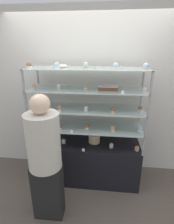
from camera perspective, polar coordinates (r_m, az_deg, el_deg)
The scene contains 39 objects.
ground_plane at distance 3.08m, azimuth -0.00°, elevation -20.57°, with size 20.00×20.00×0.00m, color brown.
back_wall at distance 2.83m, azimuth 0.89°, elevation 5.58°, with size 8.00×0.05×2.60m.
display_base at distance 2.88m, azimuth -0.00°, elevation -15.66°, with size 1.58×0.52×0.65m.
display_riser_lower at distance 2.58m, azimuth -0.00°, elevation -4.96°, with size 1.58×0.52×0.28m.
display_riser_middle at distance 2.48m, azimuth -0.00°, elevation 0.90°, with size 1.58×0.52×0.28m.
display_riser_upper at distance 2.40m, azimuth -0.00°, elevation 7.21°, with size 1.58×0.52×0.28m.
display_riser_top at distance 2.35m, azimuth -0.00°, elevation 13.86°, with size 1.58×0.52×0.28m.
layer_cake_centerpiece at distance 2.70m, azimuth 2.40°, elevation -8.49°, with size 0.18×0.18×0.14m.
sheet_cake_frosted at distance 2.35m, azimuth 6.90°, elevation 7.90°, with size 0.26×0.16×0.06m.
cupcake_0 at distance 2.80m, azimuth -15.66°, elevation -8.99°, with size 0.06×0.06×0.07m.
cupcake_1 at distance 2.70m, azimuth -7.69°, elevation -9.46°, with size 0.06×0.06×0.07m.
cupcake_2 at distance 2.60m, azimuth 7.94°, elevation -10.76°, with size 0.06×0.06×0.07m.
cupcake_3 at distance 2.60m, azimuth 15.96°, elevation -11.34°, with size 0.06×0.06×0.07m.
price_tag_0 at distance 2.49m, azimuth -1.20°, elevation -12.33°, with size 0.04×0.00×0.04m.
cupcake_4 at distance 2.67m, azimuth -16.08°, elevation -3.73°, with size 0.07×0.07×0.08m.
cupcake_5 at distance 2.50m, azimuth -8.91°, elevation -4.81°, with size 0.07×0.07×0.08m.
cupcake_6 at distance 2.48m, azimuth 0.02°, elevation -4.70°, with size 0.07×0.07×0.08m.
cupcake_7 at distance 2.46m, azimuth 8.39°, elevation -5.23°, with size 0.07×0.07×0.08m.
cupcake_8 at distance 2.52m, azimuth 16.85°, elevation -5.25°, with size 0.07×0.07×0.08m.
price_tag_1 at distance 2.38m, azimuth -4.99°, elevation -6.38°, with size 0.04×0.00×0.04m.
cupcake_9 at distance 2.58m, azimuth -16.47°, elevation 1.99°, with size 0.06×0.06×0.07m.
cupcake_10 at distance 2.42m, azimuth -8.90°, elevation 1.41°, with size 0.06×0.06×0.07m.
cupcake_11 at distance 2.34m, azimuth -0.36°, elevation 1.07°, with size 0.06×0.06×0.07m.
cupcake_12 at distance 2.31m, azimuth 8.44°, elevation 0.58°, with size 0.06×0.06×0.07m.
cupcake_13 at distance 2.45m, azimuth 16.95°, elevation 1.01°, with size 0.06×0.06×0.07m.
price_tag_2 at distance 2.30m, azimuth -8.94°, elevation 0.09°, with size 0.04×0.00×0.04m.
cupcake_14 at distance 2.53m, azimuth -17.04°, elevation 8.13°, with size 0.05×0.05×0.07m.
cupcake_15 at distance 2.40m, azimuth -9.23°, elevation 8.12°, with size 0.05×0.05×0.07m.
cupcake_16 at distance 2.34m, azimuth -0.46°, elevation 8.08°, with size 0.05×0.05×0.07m.
cupcake_17 at distance 2.29m, azimuth 18.27°, elevation 6.84°, with size 0.05×0.05×0.07m.
price_tag_3 at distance 2.15m, azimuth 11.59°, elevation 6.29°, with size 0.04×0.00×0.04m.
cupcake_18 at distance 2.43m, azimuth -18.35°, elevation 14.32°, with size 0.07×0.07×0.08m.
cupcake_19 at distance 2.30m, azimuth -9.84°, elevation 14.73°, with size 0.07×0.07×0.08m.
cupcake_20 at distance 2.30m, azimuth -0.40°, elevation 15.02°, with size 0.07×0.07×0.08m.
cupcake_21 at distance 2.21m, azimuth 9.34°, elevation 14.56°, with size 0.07×0.07×0.08m.
cupcake_22 at distance 2.30m, azimuth 18.71°, elevation 13.99°, with size 0.07×0.07×0.08m.
price_tag_4 at distance 2.10m, azimuth 2.61°, elevation 14.08°, with size 0.04×0.00×0.04m.
donut_glazed at distance 2.41m, azimuth -8.13°, elevation 14.62°, with size 0.13×0.13×0.04m.
customer_figure at distance 2.09m, azimuth -13.54°, elevation -14.34°, with size 0.37×0.37×1.59m.
Camera 1 is at (0.25, -2.32, 2.01)m, focal length 28.00 mm.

